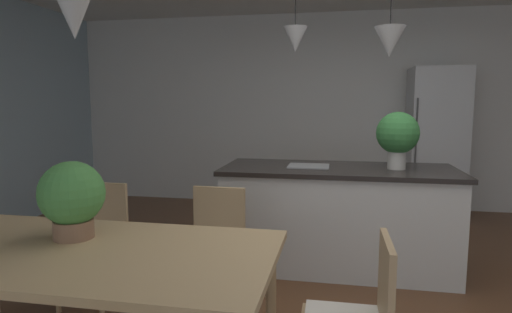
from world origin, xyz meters
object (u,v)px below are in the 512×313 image
dining_table (79,260)px  chair_far_left (95,239)px  kitchen_island (337,216)px  potted_plant_on_island (398,135)px  refrigerator (435,143)px  chair_far_right (214,247)px  potted_plant_on_table (72,197)px

dining_table → chair_far_left: 1.00m
dining_table → kitchen_island: 2.31m
chair_far_left → potted_plant_on_island: potted_plant_on_island is taller
kitchen_island → potted_plant_on_island: 0.88m
kitchen_island → refrigerator: bearing=58.5°
kitchen_island → potted_plant_on_island: (0.49, 0.00, 0.73)m
dining_table → potted_plant_on_island: potted_plant_on_island is taller
chair_far_left → potted_plant_on_island: bearing=24.9°
refrigerator → chair_far_right: bearing=-124.2°
kitchen_island → potted_plant_on_table: size_ratio=4.80×
chair_far_left → refrigerator: bearing=45.6°
chair_far_right → potted_plant_on_island: 1.83m
chair_far_left → potted_plant_on_table: (0.33, -0.72, 0.49)m
kitchen_island → potted_plant_on_table: 2.31m
chair_far_right → potted_plant_on_island: size_ratio=1.77×
kitchen_island → potted_plant_on_table: potted_plant_on_table is taller
dining_table → chair_far_left: bearing=117.3°
dining_table → potted_plant_on_table: potted_plant_on_table is taller
refrigerator → potted_plant_on_island: refrigerator is taller
chair_far_left → potted_plant_on_table: size_ratio=2.06×
chair_far_right → potted_plant_on_island: bearing=38.0°
chair_far_left → potted_plant_on_table: 0.93m
chair_far_left → refrigerator: (2.96, 3.03, 0.48)m
kitchen_island → refrigerator: (1.22, 1.99, 0.49)m
dining_table → kitchen_island: (1.29, 1.90, -0.21)m
refrigerator → potted_plant_on_table: refrigerator is taller
chair_far_right → kitchen_island: 1.33m
chair_far_left → refrigerator: refrigerator is taller
dining_table → potted_plant_on_table: (-0.12, 0.15, 0.29)m
chair_far_left → kitchen_island: (1.74, 1.03, -0.01)m
dining_table → kitchen_island: kitchen_island is taller
dining_table → kitchen_island: bearing=55.9°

